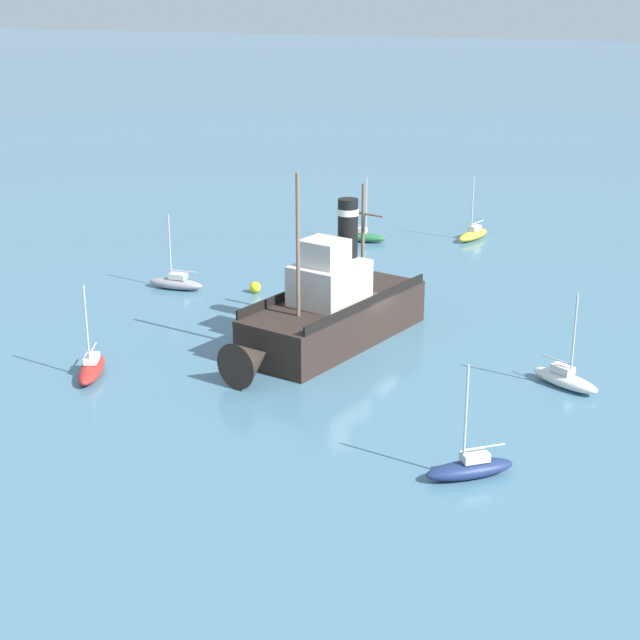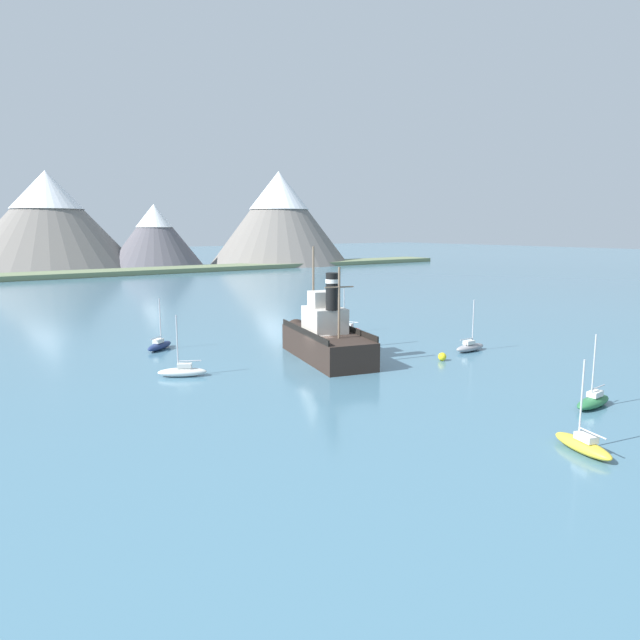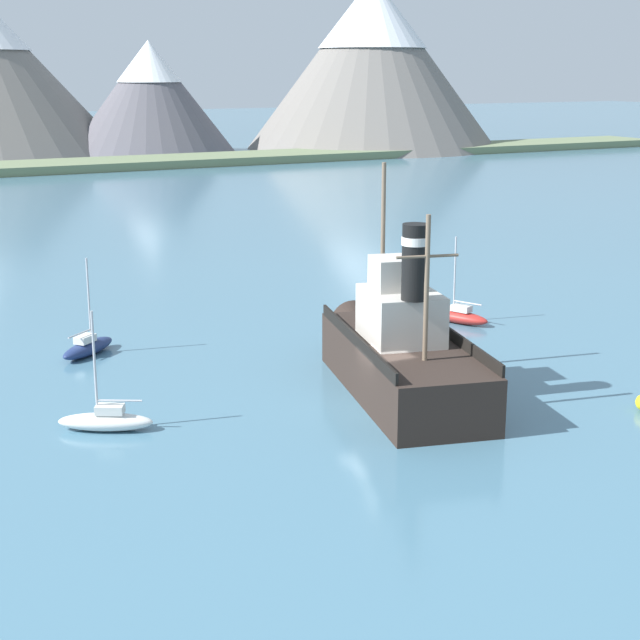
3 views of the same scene
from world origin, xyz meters
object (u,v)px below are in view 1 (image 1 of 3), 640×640
(sailboat_yellow, at_px, (473,234))
(sailboat_green, at_px, (362,236))
(sailboat_navy, at_px, (470,467))
(mooring_buoy, at_px, (255,287))
(sailboat_grey, at_px, (176,283))
(old_tugboat, at_px, (328,313))
(sailboat_white, at_px, (565,379))
(sailboat_red, at_px, (92,368))

(sailboat_yellow, height_order, sailboat_green, same)
(sailboat_navy, xyz_separation_m, mooring_buoy, (18.63, -19.07, -0.06))
(sailboat_grey, relative_size, sailboat_green, 1.00)
(sailboat_grey, xyz_separation_m, sailboat_green, (-7.06, -16.02, 0.00))
(sailboat_navy, distance_m, mooring_buoy, 26.65)
(old_tugboat, bearing_deg, sailboat_grey, -24.41)
(sailboat_grey, distance_m, mooring_buoy, 5.25)
(old_tugboat, height_order, sailboat_grey, old_tugboat)
(sailboat_white, distance_m, mooring_buoy, 22.30)
(old_tugboat, relative_size, sailboat_white, 3.02)
(sailboat_navy, relative_size, sailboat_grey, 1.00)
(sailboat_yellow, distance_m, sailboat_grey, 24.72)
(sailboat_yellow, bearing_deg, sailboat_green, 25.80)
(old_tugboat, distance_m, sailboat_grey, 14.22)
(mooring_buoy, bearing_deg, sailboat_green, -97.45)
(old_tugboat, relative_size, sailboat_green, 3.02)
(sailboat_red, bearing_deg, old_tugboat, -137.24)
(sailboat_yellow, xyz_separation_m, mooring_buoy, (9.71, 18.60, -0.06))
(old_tugboat, bearing_deg, sailboat_red, 42.76)
(old_tugboat, xyz_separation_m, sailboat_red, (9.41, 8.70, -1.40))
(old_tugboat, bearing_deg, mooring_buoy, -42.11)
(mooring_buoy, bearing_deg, sailboat_white, 158.38)
(old_tugboat, bearing_deg, sailboat_yellow, -94.32)
(sailboat_white, distance_m, sailboat_grey, 26.79)
(sailboat_yellow, bearing_deg, old_tugboat, 85.68)
(sailboat_red, bearing_deg, sailboat_white, -161.44)
(sailboat_red, xyz_separation_m, mooring_buoy, (-1.63, -15.72, -0.06))
(sailboat_navy, relative_size, sailboat_green, 1.00)
(sailboat_navy, xyz_separation_m, sailboat_red, (20.26, -3.34, 0.00))
(old_tugboat, height_order, sailboat_navy, old_tugboat)
(sailboat_white, relative_size, sailboat_grey, 1.00)
(mooring_buoy, bearing_deg, sailboat_navy, 134.33)
(sailboat_yellow, distance_m, sailboat_navy, 38.71)
(old_tugboat, xyz_separation_m, mooring_buoy, (7.77, -7.03, -1.47))
(sailboat_grey, bearing_deg, sailboat_red, 103.47)
(sailboat_red, distance_m, sailboat_green, 30.78)
(sailboat_green, bearing_deg, sailboat_navy, 116.19)
(sailboat_yellow, distance_m, sailboat_green, 8.62)
(sailboat_red, distance_m, sailboat_white, 23.59)
(sailboat_red, xyz_separation_m, sailboat_white, (-22.36, -7.51, 0.00))
(sailboat_yellow, distance_m, sailboat_red, 36.15)
(old_tugboat, height_order, sailboat_green, old_tugboat)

